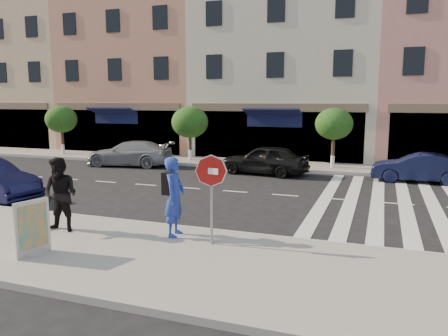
% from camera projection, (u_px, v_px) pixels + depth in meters
% --- Properties ---
extents(ground, '(120.00, 120.00, 0.00)m').
position_uv_depth(ground, '(194.00, 217.00, 13.44)').
color(ground, black).
rests_on(ground, ground).
extents(sidewalk_near, '(60.00, 4.50, 0.15)m').
position_uv_depth(sidewalk_near, '(127.00, 254.00, 9.94)').
color(sidewalk_near, gray).
rests_on(sidewalk_near, ground).
extents(sidewalk_far, '(60.00, 3.00, 0.15)m').
position_uv_depth(sidewalk_far, '(276.00, 165.00, 23.64)').
color(sidewalk_far, gray).
rests_on(sidewalk_far, ground).
extents(building_west_far, '(12.00, 9.00, 12.00)m').
position_uv_depth(building_west_far, '(32.00, 70.00, 35.74)').
color(building_west_far, '#D6B289').
rests_on(building_west_far, ground).
extents(building_west_mid, '(10.00, 9.00, 14.00)m').
position_uv_depth(building_west_mid, '(149.00, 53.00, 31.87)').
color(building_west_mid, tan).
rests_on(building_west_mid, ground).
extents(building_centre, '(11.00, 9.00, 11.00)m').
position_uv_depth(building_centre, '(291.00, 70.00, 28.55)').
color(building_centre, beige).
rests_on(building_centre, ground).
extents(street_tree_wa, '(2.00, 2.00, 3.05)m').
position_uv_depth(street_tree_wa, '(61.00, 120.00, 27.84)').
color(street_tree_wa, '#473323').
rests_on(street_tree_wa, sidewalk_far).
extents(street_tree_wb, '(2.10, 2.10, 3.06)m').
position_uv_depth(street_tree_wb, '(190.00, 122.00, 24.80)').
color(street_tree_wb, '#473323').
rests_on(street_tree_wb, sidewalk_far).
extents(street_tree_c, '(1.90, 1.90, 3.04)m').
position_uv_depth(street_tree_c, '(334.00, 124.00, 22.09)').
color(street_tree_c, '#473323').
rests_on(street_tree_c, sidewalk_far).
extents(stop_sign, '(0.76, 0.15, 2.16)m').
position_uv_depth(stop_sign, '(211.00, 179.00, 10.19)').
color(stop_sign, gray).
rests_on(stop_sign, sidewalk_near).
extents(photographer, '(0.55, 0.78, 2.01)m').
position_uv_depth(photographer, '(175.00, 197.00, 10.95)').
color(photographer, '#213498').
rests_on(photographer, sidewalk_near).
extents(walker, '(1.00, 0.80, 1.95)m').
position_uv_depth(walker, '(60.00, 195.00, 11.32)').
color(walker, black).
rests_on(walker, sidewalk_near).
extents(poster_board, '(0.35, 0.80, 1.25)m').
position_uv_depth(poster_board, '(33.00, 229.00, 9.59)').
color(poster_board, beige).
rests_on(poster_board, sidewalk_near).
extents(car_far_left, '(4.93, 2.55, 1.37)m').
position_uv_depth(car_far_left, '(129.00, 153.00, 23.78)').
color(car_far_left, gray).
rests_on(car_far_left, ground).
extents(car_far_mid, '(4.39, 2.21, 1.43)m').
position_uv_depth(car_far_mid, '(265.00, 160.00, 21.06)').
color(car_far_mid, black).
rests_on(car_far_mid, ground).
extents(car_far_right, '(3.91, 1.42, 1.28)m').
position_uv_depth(car_far_right, '(418.00, 168.00, 19.02)').
color(car_far_right, black).
rests_on(car_far_right, ground).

